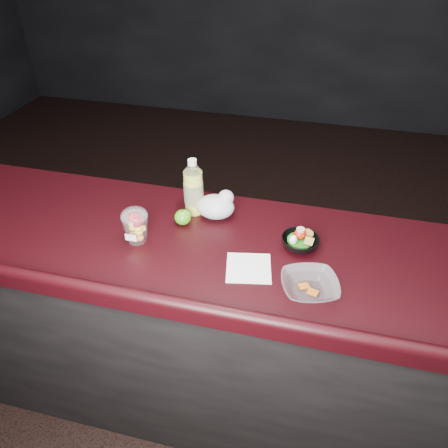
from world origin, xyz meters
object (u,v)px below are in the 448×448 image
(fruit_cup, at_px, (135,225))
(takeout_bowl, at_px, (310,286))
(green_apple, at_px, (183,217))
(lemonade_bottle, at_px, (194,191))
(snack_bowl, at_px, (300,241))

(fruit_cup, distance_m, takeout_bowl, 0.69)
(fruit_cup, relative_size, green_apple, 2.06)
(lemonade_bottle, xyz_separation_m, takeout_bowl, (0.52, -0.37, -0.08))
(green_apple, height_order, snack_bowl, snack_bowl)
(green_apple, distance_m, snack_bowl, 0.48)
(lemonade_bottle, height_order, green_apple, lemonade_bottle)
(lemonade_bottle, height_order, snack_bowl, lemonade_bottle)
(lemonade_bottle, relative_size, fruit_cup, 1.69)
(green_apple, relative_size, snack_bowl, 0.41)
(lemonade_bottle, xyz_separation_m, fruit_cup, (-0.16, -0.25, -0.03))
(green_apple, height_order, takeout_bowl, green_apple)
(green_apple, bearing_deg, fruit_cup, -132.91)
(fruit_cup, bearing_deg, takeout_bowl, -9.94)
(fruit_cup, xyz_separation_m, snack_bowl, (0.62, 0.11, -0.05))
(lemonade_bottle, distance_m, fruit_cup, 0.29)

